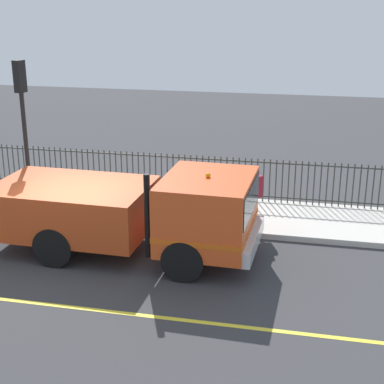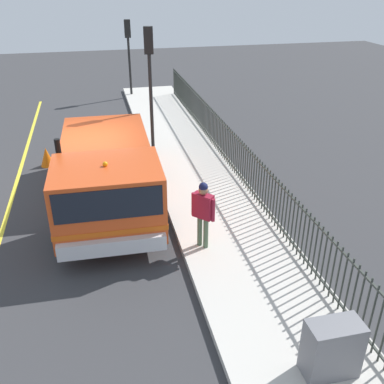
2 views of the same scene
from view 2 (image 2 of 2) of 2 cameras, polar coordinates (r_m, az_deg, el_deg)
The scene contains 10 objects.
ground_plane at distance 13.76m, azimuth -12.96°, elevation 0.56°, with size 52.09×52.09×0.00m, color #38383A.
sidewalk_slab at distance 14.05m, azimuth 0.68°, elevation 2.24°, with size 2.72×23.68×0.16m, color beige.
lane_marking at distance 14.01m, azimuth -22.54°, elevation -0.42°, with size 0.12×21.31×0.01m, color yellow.
work_truck at distance 11.78m, azimuth -11.14°, elevation 2.47°, with size 2.68×6.55×2.40m.
worker_standing at distance 9.85m, azimuth 1.47°, elevation -2.16°, with size 0.48×0.49×1.67m.
iron_fence at distance 14.06m, azimuth 5.38°, elevation 5.43°, with size 0.04×20.16×1.32m.
traffic_light_near at distance 14.99m, azimuth -5.60°, elevation 16.15°, with size 0.33×0.26×4.25m.
traffic_light_mid at distance 23.20m, azimuth -8.40°, elevation 18.96°, with size 0.30×0.22×3.69m.
utility_cabinet at distance 7.62m, azimuth 17.94°, elevation -19.04°, with size 0.88×0.48×1.01m, color slate.
traffic_cone at distance 15.62m, azimuth -18.59°, elevation 4.41°, with size 0.46×0.46×0.65m, color orange.
Camera 2 is at (0.31, -12.37, 6.01)m, focal length 40.51 mm.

